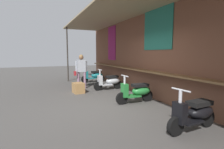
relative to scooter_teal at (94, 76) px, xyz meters
name	(u,v)px	position (x,y,z in m)	size (l,w,h in m)	color
ground_plane	(108,106)	(4.76, -1.08, -0.39)	(38.31, 38.31, 0.00)	#474442
market_stall_facade	(157,47)	(4.77, 0.77, 1.52)	(13.68, 2.52, 3.42)	brown
scooter_teal	(94,76)	(0.00, 0.00, 0.00)	(0.46, 1.40, 0.97)	#197075
scooter_silver	(110,81)	(2.33, 0.00, 0.00)	(0.46, 1.40, 0.97)	#B2B5BA
scooter_green	(137,91)	(4.74, 0.00, 0.00)	(0.46, 1.40, 0.97)	#237533
scooter_black	(195,113)	(7.13, 0.00, 0.00)	(0.48, 1.40, 0.97)	black
shopper_with_handbag	(81,68)	(1.53, -1.15, 0.60)	(0.27, 0.65, 1.63)	gray
merchandise_crate	(78,88)	(2.47, -1.52, -0.17)	(0.52, 0.42, 0.44)	olive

